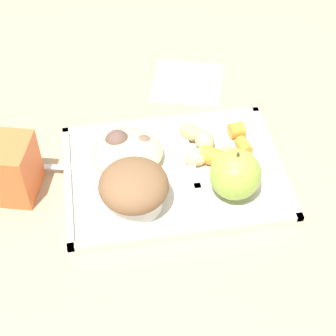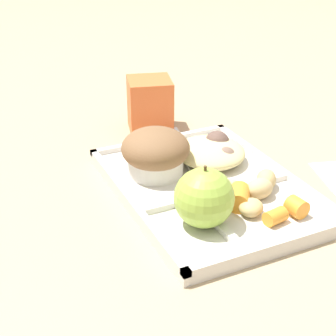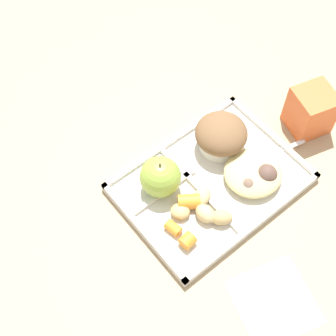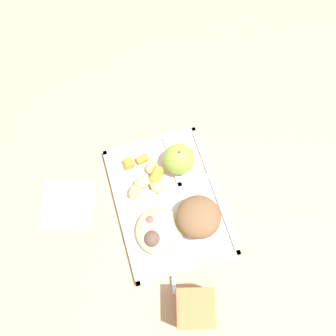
% 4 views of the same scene
% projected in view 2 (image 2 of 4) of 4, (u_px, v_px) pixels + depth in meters
% --- Properties ---
extents(ground, '(6.00, 6.00, 0.00)m').
position_uv_depth(ground, '(207.00, 193.00, 0.70)').
color(ground, tan).
extents(lunch_tray, '(0.31, 0.23, 0.02)m').
position_uv_depth(lunch_tray, '(208.00, 189.00, 0.69)').
color(lunch_tray, silver).
rests_on(lunch_tray, ground).
extents(green_apple, '(0.07, 0.07, 0.08)m').
position_uv_depth(green_apple, '(204.00, 198.00, 0.59)').
color(green_apple, '#93B742').
rests_on(green_apple, lunch_tray).
extents(bran_muffin, '(0.09, 0.09, 0.07)m').
position_uv_depth(bran_muffin, '(156.00, 152.00, 0.71)').
color(bran_muffin, silver).
rests_on(bran_muffin, lunch_tray).
extents(carrot_slice_diagonal, '(0.02, 0.03, 0.02)m').
position_uv_depth(carrot_slice_diagonal, '(297.00, 207.00, 0.62)').
color(carrot_slice_diagonal, orange).
rests_on(carrot_slice_diagonal, lunch_tray).
extents(carrot_slice_back, '(0.05, 0.04, 0.03)m').
position_uv_depth(carrot_slice_back, '(239.00, 197.00, 0.64)').
color(carrot_slice_back, orange).
rests_on(carrot_slice_back, lunch_tray).
extents(carrot_slice_edge, '(0.02, 0.03, 0.02)m').
position_uv_depth(carrot_slice_edge, '(275.00, 216.00, 0.61)').
color(carrot_slice_edge, orange).
rests_on(carrot_slice_edge, lunch_tray).
extents(potato_chunk_corner, '(0.05, 0.04, 0.02)m').
position_uv_depth(potato_chunk_corner, '(233.00, 189.00, 0.66)').
color(potato_chunk_corner, tan).
rests_on(potato_chunk_corner, lunch_tray).
extents(potato_chunk_wedge, '(0.03, 0.04, 0.03)m').
position_uv_depth(potato_chunk_wedge, '(259.00, 189.00, 0.66)').
color(potato_chunk_wedge, tan).
rests_on(potato_chunk_wedge, lunch_tray).
extents(potato_chunk_small, '(0.05, 0.04, 0.03)m').
position_uv_depth(potato_chunk_small, '(266.00, 180.00, 0.68)').
color(potato_chunk_small, tan).
rests_on(potato_chunk_small, lunch_tray).
extents(potato_chunk_large, '(0.04, 0.04, 0.02)m').
position_uv_depth(potato_chunk_large, '(251.00, 207.00, 0.62)').
color(potato_chunk_large, tan).
rests_on(potato_chunk_large, lunch_tray).
extents(egg_noodle_pile, '(0.11, 0.10, 0.03)m').
position_uv_depth(egg_noodle_pile, '(210.00, 152.00, 0.75)').
color(egg_noodle_pile, '#D6C684').
rests_on(egg_noodle_pile, lunch_tray).
extents(meatball_side, '(0.03, 0.03, 0.03)m').
position_uv_depth(meatball_side, '(226.00, 157.00, 0.73)').
color(meatball_side, '#755B4C').
rests_on(meatball_side, lunch_tray).
extents(meatball_front, '(0.04, 0.04, 0.04)m').
position_uv_depth(meatball_front, '(217.00, 144.00, 0.76)').
color(meatball_front, brown).
rests_on(meatball_front, lunch_tray).
extents(plastic_fork, '(0.16, 0.05, 0.00)m').
position_uv_depth(plastic_fork, '(187.00, 151.00, 0.78)').
color(plastic_fork, white).
rests_on(plastic_fork, lunch_tray).
extents(milk_carton, '(0.09, 0.09, 0.09)m').
position_uv_depth(milk_carton, '(150.00, 105.00, 0.86)').
color(milk_carton, orange).
rests_on(milk_carton, ground).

